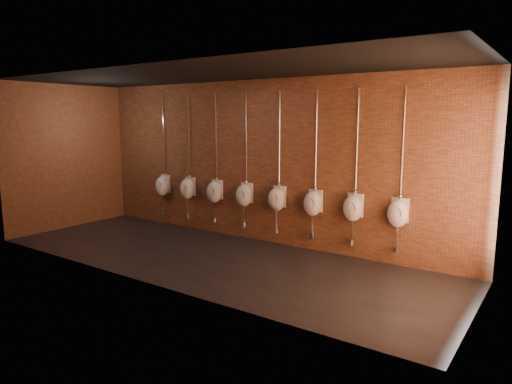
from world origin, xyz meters
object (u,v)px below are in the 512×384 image
Objects in this scene: urinal_5 at (313,203)px; urinal_7 at (398,213)px; urinal_1 at (188,188)px; urinal_0 at (163,185)px; urinal_6 at (353,207)px; urinal_3 at (244,195)px; urinal_4 at (277,198)px; urinal_2 at (215,191)px.

urinal_5 and urinal_7 have the same top height.
urinal_0 is at bearing 180.00° from urinal_1.
urinal_5 is 1.56m from urinal_7.
urinal_3 is at bearing 180.00° from urinal_6.
urinal_1 and urinal_3 have the same top height.
urinal_4 is 1.00× the size of urinal_7.
urinal_2 is at bearing 180.00° from urinal_4.
urinal_6 is (4.69, 0.00, 0.00)m from urinal_0.
urinal_2 is at bearing 180.00° from urinal_5.
urinal_1 and urinal_7 have the same top height.
urinal_1 is 1.00× the size of urinal_4.
urinal_3 is (1.56, 0.00, 0.00)m from urinal_1.
urinal_2 is 1.00× the size of urinal_5.
urinal_2 is (0.78, 0.00, 0.00)m from urinal_1.
urinal_2 is 0.78m from urinal_3.
urinal_7 is at bearing 0.00° from urinal_0.
urinal_1 is 2.35m from urinal_4.
urinal_2 is at bearing 0.00° from urinal_0.
urinal_7 is (5.47, 0.00, 0.00)m from urinal_0.
urinal_0 is 4.69m from urinal_6.
urinal_1 is 4.69m from urinal_7.
urinal_7 is at bearing 0.00° from urinal_5.
urinal_4 is at bearing 0.00° from urinal_0.
urinal_3 is at bearing 0.00° from urinal_0.
urinal_5 is at bearing 180.00° from urinal_6.
urinal_0 and urinal_1 have the same top height.
urinal_1 is 1.00× the size of urinal_5.
urinal_5 is at bearing 0.00° from urinal_0.
urinal_5 is (1.56, 0.00, 0.00)m from urinal_3.
urinal_0 is at bearing 180.00° from urinal_4.
urinal_4 is (3.13, 0.00, 0.00)m from urinal_0.
urinal_2 and urinal_7 have the same top height.
urinal_2 and urinal_6 have the same top height.
urinal_3 is at bearing 180.00° from urinal_5.
urinal_3 and urinal_4 have the same top height.
urinal_0 and urinal_3 have the same top height.
urinal_6 is (2.35, 0.00, 0.00)m from urinal_3.
urinal_3 is at bearing 180.00° from urinal_4.
urinal_7 is at bearing 0.00° from urinal_3.
urinal_0 is 1.00× the size of urinal_1.
urinal_0 is at bearing 180.00° from urinal_2.
urinal_0 and urinal_6 have the same top height.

